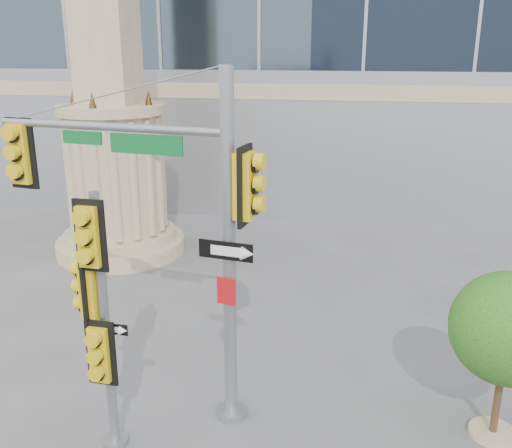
# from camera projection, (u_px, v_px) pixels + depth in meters

# --- Properties ---
(ground) EXTENTS (120.00, 120.00, 0.00)m
(ground) POSITION_uv_depth(u_px,v_px,m) (231.00, 436.00, 10.57)
(ground) COLOR #545456
(ground) RESTS_ON ground
(monument) EXTENTS (4.40, 4.40, 16.60)m
(monument) POSITION_uv_depth(u_px,v_px,m) (110.00, 91.00, 18.40)
(monument) COLOR tan
(monument) RESTS_ON ground
(main_signal_pole) EXTENTS (5.11, 1.23, 6.63)m
(main_signal_pole) POSITION_uv_depth(u_px,v_px,m) (167.00, 208.00, 10.33)
(main_signal_pole) COLOR slate
(main_signal_pole) RESTS_ON ground
(secondary_signal_pole) EXTENTS (0.81, 0.63, 4.73)m
(secondary_signal_pole) POSITION_uv_depth(u_px,v_px,m) (98.00, 307.00, 9.45)
(secondary_signal_pole) COLOR slate
(secondary_signal_pole) RESTS_ON ground
(street_tree) EXTENTS (2.06, 2.02, 3.22)m
(street_tree) POSITION_uv_depth(u_px,v_px,m) (509.00, 333.00, 9.99)
(street_tree) COLOR tan
(street_tree) RESTS_ON ground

